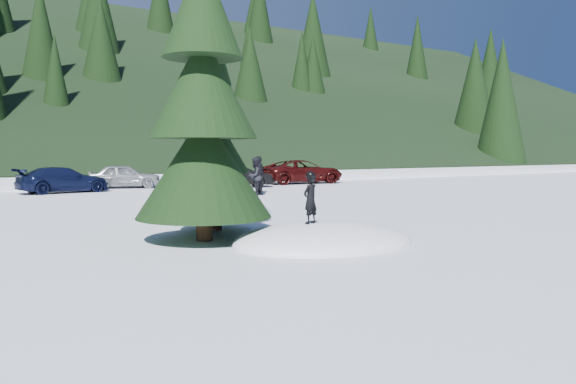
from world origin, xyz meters
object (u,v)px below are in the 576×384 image
spruce_short (217,152)px  car_5 (238,176)px  car_4 (125,176)px  car_3 (63,180)px  adult_1 (259,175)px  child_skier (310,199)px  adult_0 (255,176)px  adult_2 (217,177)px  car_6 (302,172)px  spruce_tall (203,100)px

spruce_short → car_5: spruce_short is taller
spruce_short → car_4: spruce_short is taller
car_3 → car_5: car_5 is taller
adult_1 → car_5: adult_1 is taller
child_skier → car_3: 19.78m
adult_1 → child_skier: bearing=24.1°
spruce_short → adult_0: size_ratio=2.95×
adult_1 → adult_2: adult_1 is taller
child_skier → adult_2: bearing=-125.5°
car_4 → car_6: size_ratio=0.73×
car_6 → adult_1: bearing=136.9°
adult_1 → car_5: size_ratio=0.47×
child_skier → car_5: size_ratio=0.28×
spruce_short → child_skier: bearing=-75.8°
adult_0 → car_6: bearing=-158.8°
adult_0 → car_5: (2.03, 5.70, -0.25)m
spruce_short → car_6: spruce_short is taller
car_5 → car_6: bearing=-60.4°
car_5 → car_4: bearing=79.3°
child_skier → adult_0: 14.24m
spruce_tall → adult_1: (8.37, 12.06, -2.38)m
child_skier → car_6: size_ratio=0.20×
car_3 → car_6: car_6 is taller
adult_1 → car_3: bearing=-76.4°
child_skier → car_3: size_ratio=0.25×
car_3 → car_4: bearing=-71.5°
car_3 → car_5: 9.48m
spruce_tall → spruce_short: 2.11m
adult_1 → car_6: (6.71, 6.10, -0.18)m
adult_0 → car_6: size_ratio=0.33×
adult_1 → car_4: bearing=-100.9°
car_5 → child_skier: bearing=173.4°
spruce_tall → child_skier: size_ratio=7.72×
car_5 → spruce_tall: bearing=166.4°
spruce_short → adult_2: bearing=64.5°
spruce_tall → car_5: size_ratio=2.15×
spruce_tall → adult_0: bearing=55.6°
child_skier → spruce_short: bearing=-93.2°
adult_2 → car_6: (8.21, 4.45, -0.05)m
spruce_tall → car_5: (9.69, 16.88, -2.66)m
car_4 → car_5: 6.43m
adult_0 → car_3: bearing=-64.3°
adult_0 → car_5: bearing=-131.6°
adult_2 → car_3: 7.84m
spruce_short → car_3: 16.60m
car_3 → car_4: 4.14m
spruce_tall → child_skier: (1.81, -1.80, -2.28)m
spruce_tall → spruce_short: size_ratio=1.60×
spruce_tall → adult_2: spruce_tall is taller
spruce_tall → car_5: spruce_tall is taller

